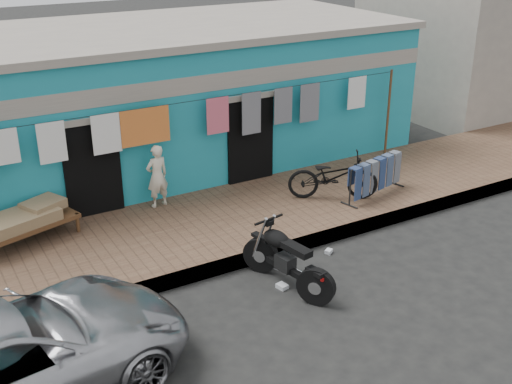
# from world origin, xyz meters

# --- Properties ---
(ground) EXTENTS (80.00, 80.00, 0.00)m
(ground) POSITION_xyz_m (0.00, 0.00, 0.00)
(ground) COLOR black
(ground) RESTS_ON ground
(sidewalk) EXTENTS (28.00, 3.00, 0.25)m
(sidewalk) POSITION_xyz_m (0.00, 3.00, 0.12)
(sidewalk) COLOR brown
(sidewalk) RESTS_ON ground
(curb) EXTENTS (28.00, 0.10, 0.25)m
(curb) POSITION_xyz_m (0.00, 1.55, 0.12)
(curb) COLOR gray
(curb) RESTS_ON ground
(building) EXTENTS (12.20, 5.20, 3.36)m
(building) POSITION_xyz_m (-0.00, 6.99, 1.69)
(building) COLOR teal
(building) RESTS_ON ground
(neighbor_right) EXTENTS (6.00, 5.00, 3.80)m
(neighbor_right) POSITION_xyz_m (11.00, 7.00, 1.90)
(neighbor_right) COLOR #9E9384
(neighbor_right) RESTS_ON ground
(clothesline) EXTENTS (10.06, 0.06, 2.10)m
(clothesline) POSITION_xyz_m (-0.43, 4.25, 1.83)
(clothesline) COLOR brown
(clothesline) RESTS_ON sidewalk
(car) EXTENTS (5.02, 2.88, 1.34)m
(car) POSITION_xyz_m (-4.66, 0.08, 0.67)
(car) COLOR #B5B5BA
(car) RESTS_ON ground
(seated_person) EXTENTS (0.51, 0.38, 1.29)m
(seated_person) POSITION_xyz_m (-1.00, 4.19, 0.90)
(seated_person) COLOR beige
(seated_person) RESTS_ON sidewalk
(bicycle) EXTENTS (1.91, 1.50, 1.19)m
(bicycle) POSITION_xyz_m (2.27, 2.73, 0.84)
(bicycle) COLOR black
(bicycle) RESTS_ON sidewalk
(motorcycle) EXTENTS (1.17, 1.88, 1.08)m
(motorcycle) POSITION_xyz_m (-0.21, 0.61, 0.54)
(motorcycle) COLOR black
(motorcycle) RESTS_ON ground
(charpoy) EXTENTS (2.36, 1.93, 0.63)m
(charpoy) POSITION_xyz_m (-3.63, 3.94, 0.56)
(charpoy) COLOR brown
(charpoy) RESTS_ON sidewalk
(jeans_rack) EXTENTS (1.86, 1.12, 0.82)m
(jeans_rack) POSITION_xyz_m (3.11, 2.42, 0.66)
(jeans_rack) COLOR black
(jeans_rack) RESTS_ON sidewalk
(litter_a) EXTENTS (0.24, 0.22, 0.09)m
(litter_a) POSITION_xyz_m (0.01, 1.20, 0.04)
(litter_a) COLOR silver
(litter_a) RESTS_ON ground
(litter_b) EXTENTS (0.17, 0.16, 0.07)m
(litter_b) POSITION_xyz_m (1.07, 1.20, 0.03)
(litter_b) COLOR silver
(litter_b) RESTS_ON ground
(litter_c) EXTENTS (0.18, 0.20, 0.07)m
(litter_c) POSITION_xyz_m (-0.31, 0.61, 0.04)
(litter_c) COLOR silver
(litter_c) RESTS_ON ground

